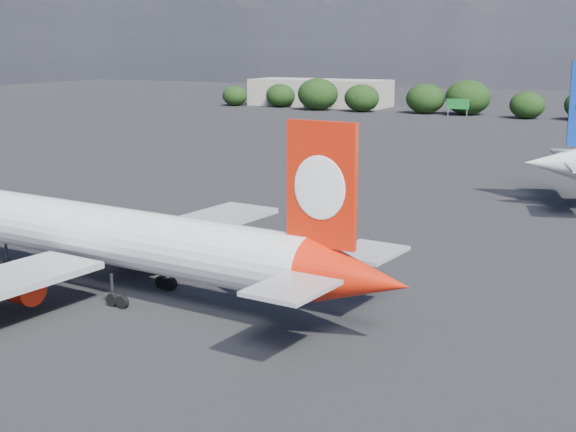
% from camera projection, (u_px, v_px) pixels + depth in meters
% --- Properties ---
extents(ground, '(500.00, 500.00, 0.00)m').
position_uv_depth(ground, '(348.00, 195.00, 100.70)').
color(ground, black).
rests_on(ground, ground).
extents(qantas_airliner, '(42.81, 40.76, 13.96)m').
position_uv_depth(qantas_airliner, '(133.00, 241.00, 59.27)').
color(qantas_airliner, silver).
rests_on(qantas_airliner, ground).
extents(terminal_building, '(42.00, 16.00, 8.00)m').
position_uv_depth(terminal_building, '(320.00, 93.00, 243.69)').
color(terminal_building, gray).
rests_on(terminal_building, ground).
extents(highway_sign, '(6.00, 0.30, 4.50)m').
position_uv_depth(highway_sign, '(458.00, 104.00, 209.04)').
color(highway_sign, '#146624').
rests_on(highway_sign, ground).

